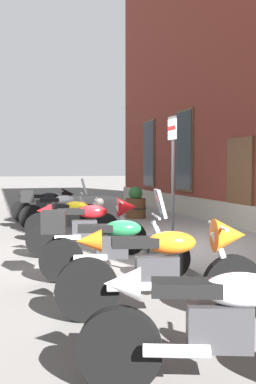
{
  "coord_description": "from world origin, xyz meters",
  "views": [
    {
      "loc": [
        7.61,
        -2.68,
        1.59
      ],
      "look_at": [
        -1.22,
        0.02,
        1.06
      ],
      "focal_mm": 40.93,
      "sensor_mm": 36.0,
      "label": 1
    }
  ],
  "objects_px": {
    "motorcycle_red_sport": "(92,224)",
    "barrel_planter": "(136,205)",
    "motorcycle_yellow_naked": "(73,219)",
    "motorcycle_black_sport": "(49,203)",
    "motorcycle_silver_touring": "(56,208)",
    "motorcycle_white_sport": "(239,318)",
    "parking_sign": "(173,161)",
    "motorcycle_green_touring": "(107,243)",
    "motorcycle_orange_sport": "(170,265)"
  },
  "relations": [
    {
      "from": "motorcycle_red_sport",
      "to": "barrel_planter",
      "type": "xyz_separation_m",
      "value": [
        -4.31,
        2.22,
        -0.06
      ]
    },
    {
      "from": "motorcycle_yellow_naked",
      "to": "motorcycle_red_sport",
      "type": "distance_m",
      "value": 1.68
    },
    {
      "from": "motorcycle_black_sport",
      "to": "motorcycle_silver_touring",
      "type": "xyz_separation_m",
      "value": [
        1.66,
        -0.0,
        -0.0
      ]
    },
    {
      "from": "motorcycle_white_sport",
      "to": "barrel_planter",
      "type": "relative_size",
      "value": 2.22
    },
    {
      "from": "motorcycle_yellow_naked",
      "to": "parking_sign",
      "type": "xyz_separation_m",
      "value": [
        1.54,
        1.67,
        1.25
      ]
    },
    {
      "from": "motorcycle_yellow_naked",
      "to": "motorcycle_green_touring",
      "type": "height_order",
      "value": "motorcycle_green_touring"
    },
    {
      "from": "motorcycle_silver_touring",
      "to": "motorcycle_green_touring",
      "type": "relative_size",
      "value": 1.0
    },
    {
      "from": "motorcycle_black_sport",
      "to": "barrel_planter",
      "type": "height_order",
      "value": "barrel_planter"
    },
    {
      "from": "motorcycle_yellow_naked",
      "to": "motorcycle_red_sport",
      "type": "bearing_deg",
      "value": 2.09
    },
    {
      "from": "motorcycle_orange_sport",
      "to": "motorcycle_yellow_naked",
      "type": "bearing_deg",
      "value": -178.52
    },
    {
      "from": "motorcycle_black_sport",
      "to": "parking_sign",
      "type": "relative_size",
      "value": 0.81
    },
    {
      "from": "motorcycle_yellow_naked",
      "to": "motorcycle_white_sport",
      "type": "xyz_separation_m",
      "value": [
        6.68,
        0.0,
        0.08
      ]
    },
    {
      "from": "motorcycle_yellow_naked",
      "to": "parking_sign",
      "type": "relative_size",
      "value": 0.8
    },
    {
      "from": "motorcycle_black_sport",
      "to": "parking_sign",
      "type": "bearing_deg",
      "value": 19.44
    },
    {
      "from": "motorcycle_black_sport",
      "to": "motorcycle_silver_touring",
      "type": "bearing_deg",
      "value": -0.17
    },
    {
      "from": "motorcycle_red_sport",
      "to": "parking_sign",
      "type": "distance_m",
      "value": 1.98
    },
    {
      "from": "motorcycle_orange_sport",
      "to": "barrel_planter",
      "type": "bearing_deg",
      "value": 164.51
    },
    {
      "from": "motorcycle_green_touring",
      "to": "motorcycle_white_sport",
      "type": "distance_m",
      "value": 3.22
    },
    {
      "from": "motorcycle_silver_touring",
      "to": "motorcycle_yellow_naked",
      "type": "distance_m",
      "value": 1.82
    },
    {
      "from": "motorcycle_yellow_naked",
      "to": "barrel_planter",
      "type": "height_order",
      "value": "barrel_planter"
    },
    {
      "from": "motorcycle_black_sport",
      "to": "motorcycle_white_sport",
      "type": "xyz_separation_m",
      "value": [
        10.17,
        0.11,
        0.0
      ]
    },
    {
      "from": "parking_sign",
      "to": "barrel_planter",
      "type": "relative_size",
      "value": 2.71
    },
    {
      "from": "motorcycle_yellow_naked",
      "to": "motorcycle_orange_sport",
      "type": "bearing_deg",
      "value": 1.48
    },
    {
      "from": "motorcycle_green_touring",
      "to": "motorcycle_orange_sport",
      "type": "xyz_separation_m",
      "value": [
        1.66,
        0.25,
        0.04
      ]
    },
    {
      "from": "motorcycle_orange_sport",
      "to": "motorcycle_red_sport",
      "type": "bearing_deg",
      "value": -178.82
    },
    {
      "from": "motorcycle_black_sport",
      "to": "motorcycle_yellow_naked",
      "type": "xyz_separation_m",
      "value": [
        3.48,
        0.1,
        -0.08
      ]
    },
    {
      "from": "motorcycle_green_touring",
      "to": "motorcycle_white_sport",
      "type": "height_order",
      "value": "motorcycle_green_touring"
    },
    {
      "from": "motorcycle_black_sport",
      "to": "motorcycle_orange_sport",
      "type": "distance_m",
      "value": 8.6
    },
    {
      "from": "motorcycle_green_touring",
      "to": "motorcycle_orange_sport",
      "type": "bearing_deg",
      "value": 8.71
    },
    {
      "from": "motorcycle_yellow_naked",
      "to": "motorcycle_silver_touring",
      "type": "bearing_deg",
      "value": -176.59
    },
    {
      "from": "motorcycle_black_sport",
      "to": "parking_sign",
      "type": "height_order",
      "value": "parking_sign"
    },
    {
      "from": "motorcycle_red_sport",
      "to": "motorcycle_white_sport",
      "type": "bearing_deg",
      "value": -0.69
    },
    {
      "from": "motorcycle_yellow_naked",
      "to": "motorcycle_orange_sport",
      "type": "xyz_separation_m",
      "value": [
        5.12,
        0.13,
        0.1
      ]
    },
    {
      "from": "motorcycle_orange_sport",
      "to": "motorcycle_white_sport",
      "type": "xyz_separation_m",
      "value": [
        1.56,
        -0.13,
        -0.03
      ]
    },
    {
      "from": "motorcycle_silver_touring",
      "to": "motorcycle_white_sport",
      "type": "height_order",
      "value": "motorcycle_silver_touring"
    },
    {
      "from": "motorcycle_red_sport",
      "to": "motorcycle_green_touring",
      "type": "height_order",
      "value": "motorcycle_green_touring"
    },
    {
      "from": "motorcycle_silver_touring",
      "to": "motorcycle_white_sport",
      "type": "xyz_separation_m",
      "value": [
        8.5,
        0.11,
        0.0
      ]
    },
    {
      "from": "motorcycle_silver_touring",
      "to": "motorcycle_orange_sport",
      "type": "bearing_deg",
      "value": 1.99
    },
    {
      "from": "motorcycle_yellow_naked",
      "to": "motorcycle_orange_sport",
      "type": "relative_size",
      "value": 0.9
    },
    {
      "from": "motorcycle_red_sport",
      "to": "barrel_planter",
      "type": "distance_m",
      "value": 4.85
    },
    {
      "from": "motorcycle_white_sport",
      "to": "parking_sign",
      "type": "bearing_deg",
      "value": 162.04
    },
    {
      "from": "motorcycle_silver_touring",
      "to": "parking_sign",
      "type": "relative_size",
      "value": 0.85
    },
    {
      "from": "barrel_planter",
      "to": "motorcycle_black_sport",
      "type": "bearing_deg",
      "value": -109.64
    },
    {
      "from": "motorcycle_silver_touring",
      "to": "parking_sign",
      "type": "distance_m",
      "value": 3.98
    },
    {
      "from": "motorcycle_green_touring",
      "to": "motorcycle_yellow_naked",
      "type": "bearing_deg",
      "value": 177.99
    },
    {
      "from": "motorcycle_silver_touring",
      "to": "motorcycle_green_touring",
      "type": "distance_m",
      "value": 5.28
    },
    {
      "from": "parking_sign",
      "to": "motorcycle_orange_sport",
      "type": "bearing_deg",
      "value": -23.23
    },
    {
      "from": "motorcycle_silver_touring",
      "to": "motorcycle_red_sport",
      "type": "distance_m",
      "value": 3.5
    },
    {
      "from": "motorcycle_white_sport",
      "to": "motorcycle_silver_touring",
      "type": "bearing_deg",
      "value": -179.26
    },
    {
      "from": "motorcycle_red_sport",
      "to": "motorcycle_orange_sport",
      "type": "distance_m",
      "value": 3.44
    }
  ]
}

